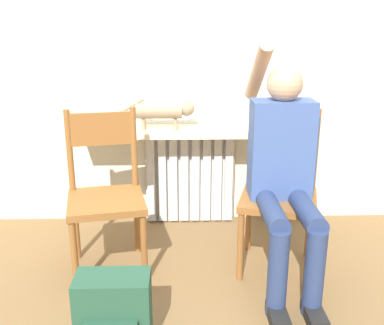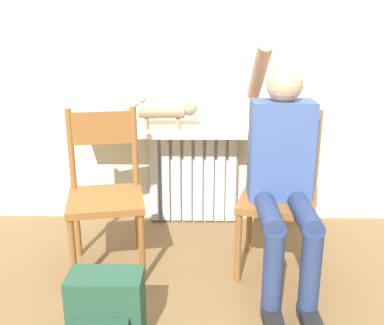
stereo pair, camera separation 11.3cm
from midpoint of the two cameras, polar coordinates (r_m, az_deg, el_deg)
The scene contains 10 objects.
ground_plane at distance 2.36m, azimuth 1.18°, elevation -19.02°, with size 12.00×12.00×0.00m, color brown.
wall_with_window at distance 3.13m, azimuth 1.28°, elevation 16.46°, with size 7.00×0.06×2.70m.
radiator at distance 3.23m, azimuth 1.16°, elevation -1.88°, with size 0.63×0.08×0.67m.
windowsill at distance 3.05m, azimuth 1.21°, elevation 3.99°, with size 1.53×0.27×0.05m.
window_glass at distance 3.10m, azimuth 1.27°, elevation 15.16°, with size 1.47×0.01×1.12m.
chair_left at distance 2.63m, azimuth -9.76°, elevation -3.55°, with size 0.50×0.50×0.93m.
chair_right at distance 2.63m, azimuth 12.23°, elevation -3.66°, with size 0.52×0.52×0.93m.
person at distance 2.45m, azimuth 12.79°, elevation -0.65°, with size 0.36×1.02×1.33m.
cat at distance 2.97m, azimuth -1.98°, elevation 6.63°, with size 0.52×0.11×0.22m.
backpack at distance 2.16m, azimuth -9.27°, elevation -17.75°, with size 0.33×0.22×0.33m.
Camera 2 is at (0.04, -1.90, 1.40)m, focal length 42.00 mm.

